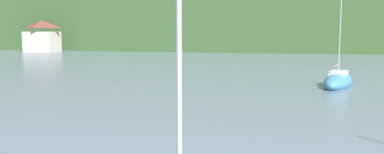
% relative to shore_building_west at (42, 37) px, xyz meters
% --- Properties ---
extents(wooded_hillside, '(352.00, 61.88, 38.70)m').
position_rel_shore_building_west_xyz_m(wooded_hillside, '(28.30, 41.23, 3.64)').
color(wooded_hillside, '#38562D').
rests_on(wooded_hillside, ground_plane).
extents(shore_building_west, '(6.65, 5.06, 6.76)m').
position_rel_shore_building_west_xyz_m(shore_building_west, '(0.00, 0.00, 0.00)').
color(shore_building_west, beige).
rests_on(shore_building_west, ground_plane).
extents(sailboat_far_0, '(3.93, 7.32, 10.04)m').
position_rel_shore_building_west_xyz_m(sailboat_far_0, '(55.13, -42.99, -2.89)').
color(sailboat_far_0, teal).
rests_on(sailboat_far_0, ground_plane).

